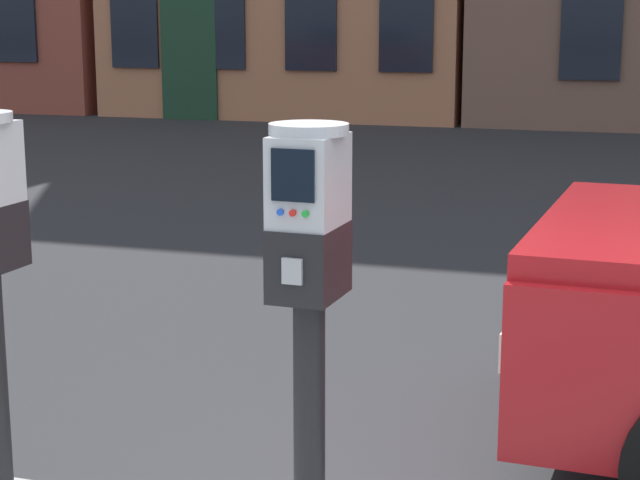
{
  "coord_description": "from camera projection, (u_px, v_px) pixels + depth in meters",
  "views": [
    {
      "loc": [
        0.64,
        -2.91,
        1.78
      ],
      "look_at": [
        -0.25,
        -0.08,
        1.15
      ],
      "focal_mm": 60.45,
      "sensor_mm": 36.0,
      "label": 1
    }
  ],
  "objects": [
    {
      "name": "parking_meter_twin_adjacent",
      "position": [
        309.0,
        276.0,
        2.95
      ],
      "size": [
        0.23,
        0.26,
        1.35
      ],
      "rotation": [
        0.0,
        0.0,
        -1.61
      ],
      "color": "black",
      "rests_on": "sidewalk_slab"
    }
  ]
}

